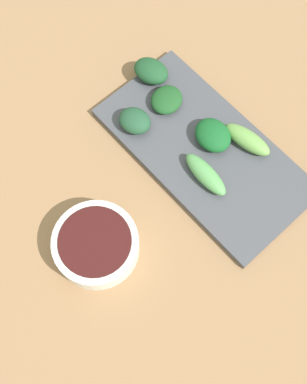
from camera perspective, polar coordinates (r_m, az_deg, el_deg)
The scene contains 9 objects.
tabletop at distance 0.70m, azimuth 0.26°, elevation -1.14°, with size 2.10×2.10×0.02m, color #9C734E.
sauce_bowl at distance 0.66m, azimuth -6.55°, elevation -6.30°, with size 0.11×0.11×0.04m.
serving_plate at distance 0.72m, azimuth 5.95°, elevation 4.79°, with size 0.16×0.32×0.01m, color #4A4B53.
broccoli_leafy_0 at distance 0.72m, azimuth -2.19°, elevation 8.30°, with size 0.04×0.05×0.03m, color #255134.
broccoli_leafy_1 at distance 0.76m, azimuth -0.29°, elevation 13.93°, with size 0.04×0.06×0.03m, color #1F4E2B.
broccoli_stalk_2 at distance 0.72m, azimuth 10.90°, elevation 6.02°, with size 0.03×0.07×0.02m, color #71A750.
broccoli_leafy_3 at distance 0.74m, azimuth 1.54°, elevation 10.71°, with size 0.05×0.05×0.02m, color #1F5224.
broccoli_stalk_4 at distance 0.69m, azimuth 6.10°, elevation 2.06°, with size 0.03×0.08×0.02m, color #5DA459.
broccoli_leafy_5 at distance 0.71m, azimuth 6.95°, elevation 6.60°, with size 0.05×0.06×0.03m, color #185D28.
Camera 1 is at (-0.16, -0.17, 0.67)m, focal length 45.71 mm.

